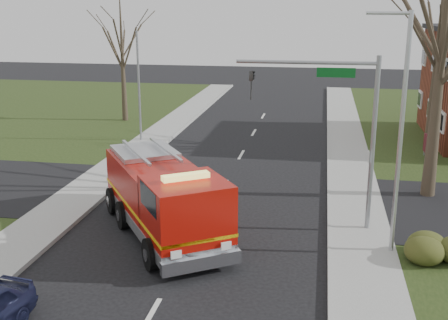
# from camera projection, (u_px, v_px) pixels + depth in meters

# --- Properties ---
(ground) EXTENTS (120.00, 120.00, 0.00)m
(ground) POSITION_uv_depth(u_px,v_px,m) (196.00, 234.00, 21.64)
(ground) COLOR black
(ground) RESTS_ON ground
(sidewalk_right) EXTENTS (2.40, 80.00, 0.15)m
(sidewalk_right) POSITION_uv_depth(u_px,v_px,m) (361.00, 244.00, 20.58)
(sidewalk_right) COLOR gray
(sidewalk_right) RESTS_ON ground
(sidewalk_left) EXTENTS (2.40, 80.00, 0.15)m
(sidewalk_left) POSITION_uv_depth(u_px,v_px,m) (47.00, 222.00, 22.66)
(sidewalk_left) COLOR gray
(sidewalk_left) RESTS_ON ground
(health_center_sign) EXTENTS (0.12, 2.00, 1.40)m
(health_center_sign) POSITION_uv_depth(u_px,v_px,m) (427.00, 146.00, 31.50)
(health_center_sign) COLOR #54131C
(health_center_sign) RESTS_ON ground
(hedge_corner) EXTENTS (2.80, 2.00, 0.90)m
(hedge_corner) POSITION_uv_depth(u_px,v_px,m) (448.00, 248.00, 19.03)
(hedge_corner) COLOR #2D3613
(hedge_corner) RESTS_ON lawn_right
(bare_tree_near) EXTENTS (6.00, 6.00, 12.00)m
(bare_tree_near) POSITION_uv_depth(u_px,v_px,m) (444.00, 32.00, 23.75)
(bare_tree_near) COLOR #352A1F
(bare_tree_near) RESTS_ON ground
(bare_tree_far) EXTENTS (5.25, 5.25, 10.50)m
(bare_tree_far) POSITION_uv_depth(u_px,v_px,m) (439.00, 42.00, 32.28)
(bare_tree_far) COLOR #352A1F
(bare_tree_far) RESTS_ON ground
(bare_tree_left) EXTENTS (4.50, 4.50, 9.00)m
(bare_tree_left) POSITION_uv_depth(u_px,v_px,m) (122.00, 47.00, 40.79)
(bare_tree_left) COLOR #352A1F
(bare_tree_left) RESTS_ON ground
(traffic_signal_mast) EXTENTS (5.29, 0.18, 6.80)m
(traffic_signal_mast) POSITION_uv_depth(u_px,v_px,m) (340.00, 111.00, 20.93)
(traffic_signal_mast) COLOR gray
(traffic_signal_mast) RESTS_ON ground
(streetlight_pole) EXTENTS (1.48, 0.16, 8.40)m
(streetlight_pole) POSITION_uv_depth(u_px,v_px,m) (399.00, 129.00, 18.75)
(streetlight_pole) COLOR #B7BABF
(streetlight_pole) RESTS_ON ground
(utility_pole_far) EXTENTS (0.14, 0.14, 7.00)m
(utility_pole_far) POSITION_uv_depth(u_px,v_px,m) (139.00, 88.00, 35.12)
(utility_pole_far) COLOR gray
(utility_pole_far) RESTS_ON ground
(fire_engine) EXTENTS (6.54, 8.01, 3.16)m
(fire_engine) POSITION_uv_depth(u_px,v_px,m) (164.00, 200.00, 21.18)
(fire_engine) COLOR #A00F07
(fire_engine) RESTS_ON ground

